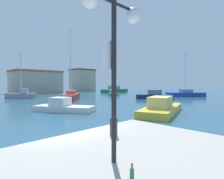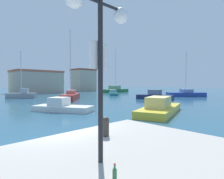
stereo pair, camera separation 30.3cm
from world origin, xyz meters
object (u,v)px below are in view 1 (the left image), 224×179
(sailboat_green_far_left, at_px, (114,90))
(sailboat_grey_inner_mooring, at_px, (21,95))
(motorboat_navy_behind_lamppost, at_px, (155,96))
(motorboat_yellow_mid_harbor, at_px, (161,108))
(sailboat_red_distant_north, at_px, (71,96))
(mooring_bollard, at_px, (114,125))
(sailboat_blue_distant_east, at_px, (185,94))
(motorboat_white_center_channel, at_px, (63,107))
(lamppost, at_px, (114,23))
(bottle, at_px, (132,175))
(motorboat_teal_outer_mooring, at_px, (113,93))

(sailboat_green_far_left, height_order, sailboat_grey_inner_mooring, sailboat_green_far_left)
(motorboat_navy_behind_lamppost, bearing_deg, sailboat_green_far_left, 60.91)
(motorboat_yellow_mid_harbor, height_order, sailboat_red_distant_north, sailboat_red_distant_north)
(mooring_bollard, height_order, sailboat_green_far_left, sailboat_green_far_left)
(motorboat_yellow_mid_harbor, xyz_separation_m, sailboat_blue_distant_east, (20.85, 7.04, 0.05))
(sailboat_red_distant_north, xyz_separation_m, sailboat_blue_distant_east, (19.58, -9.37, -0.06))
(mooring_bollard, height_order, sailboat_blue_distant_east, sailboat_blue_distant_east)
(sailboat_green_far_left, distance_m, motorboat_white_center_channel, 35.17)
(mooring_bollard, relative_size, motorboat_yellow_mid_harbor, 0.08)
(sailboat_blue_distant_east, xyz_separation_m, sailboat_grey_inner_mooring, (-24.01, 17.73, 0.07))
(motorboat_navy_behind_lamppost, bearing_deg, sailboat_grey_inner_mooring, 131.16)
(motorboat_yellow_mid_harbor, xyz_separation_m, sailboat_grey_inner_mooring, (-3.17, 24.78, 0.12))
(lamppost, height_order, motorboat_yellow_mid_harbor, lamppost)
(sailboat_red_distant_north, relative_size, motorboat_navy_behind_lamppost, 1.81)
(sailboat_red_distant_north, height_order, motorboat_navy_behind_lamppost, sailboat_red_distant_north)
(mooring_bollard, bearing_deg, sailboat_blue_distant_east, 20.18)
(motorboat_yellow_mid_harbor, relative_size, sailboat_grey_inner_mooring, 0.97)
(sailboat_red_distant_north, bearing_deg, motorboat_navy_behind_lamppost, -39.44)
(sailboat_green_far_left, bearing_deg, mooring_bollard, -135.43)
(lamppost, height_order, bottle, lamppost)
(bottle, bearing_deg, motorboat_navy_behind_lamppost, 31.57)
(motorboat_navy_behind_lamppost, bearing_deg, bottle, -148.43)
(mooring_bollard, xyz_separation_m, sailboat_grey_inner_mooring, (7.07, 29.16, -0.73))
(lamppost, bearing_deg, motorboat_white_center_channel, 64.28)
(motorboat_yellow_mid_harbor, bearing_deg, sailboat_green_far_left, 51.03)
(mooring_bollard, relative_size, sailboat_blue_distant_east, 0.07)
(sailboat_grey_inner_mooring, bearing_deg, motorboat_yellow_mid_harbor, -82.72)
(lamppost, height_order, motorboat_teal_outer_mooring, lamppost)
(bottle, bearing_deg, sailboat_green_far_left, 44.93)
(motorboat_yellow_mid_harbor, relative_size, motorboat_navy_behind_lamppost, 1.30)
(motorboat_white_center_channel, height_order, sailboat_blue_distant_east, sailboat_blue_distant_east)
(sailboat_red_distant_north, height_order, sailboat_blue_distant_east, sailboat_red_distant_north)
(lamppost, distance_m, bottle, 2.77)
(lamppost, xyz_separation_m, motorboat_navy_behind_lamppost, (23.05, 13.62, -3.27))
(lamppost, xyz_separation_m, motorboat_white_center_channel, (6.10, 12.67, -3.37))
(bottle, bearing_deg, mooring_bollard, 51.29)
(motorboat_white_center_channel, bearing_deg, sailboat_blue_distant_east, 0.06)
(bottle, height_order, motorboat_teal_outer_mooring, bottle)
(sailboat_green_far_left, bearing_deg, motorboat_navy_behind_lamppost, -119.09)
(motorboat_yellow_mid_harbor, xyz_separation_m, motorboat_teal_outer_mooring, (14.35, 20.37, -0.10))
(bottle, xyz_separation_m, sailboat_blue_distant_east, (32.71, 13.46, -0.61))
(sailboat_red_distant_north, bearing_deg, motorboat_white_center_channel, -125.40)
(motorboat_yellow_mid_harbor, bearing_deg, bottle, -151.60)
(sailboat_green_far_left, bearing_deg, motorboat_yellow_mid_harbor, -128.97)
(motorboat_white_center_channel, distance_m, sailboat_blue_distant_east, 26.26)
(sailboat_blue_distant_east, bearing_deg, motorboat_teal_outer_mooring, 116.00)
(lamppost, distance_m, motorboat_navy_behind_lamppost, 26.97)
(motorboat_white_center_channel, relative_size, motorboat_yellow_mid_harbor, 0.74)
(sailboat_blue_distant_east, bearing_deg, motorboat_navy_behind_lamppost, 174.35)
(motorboat_teal_outer_mooring, xyz_separation_m, sailboat_grey_inner_mooring, (-17.51, 4.41, 0.22))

